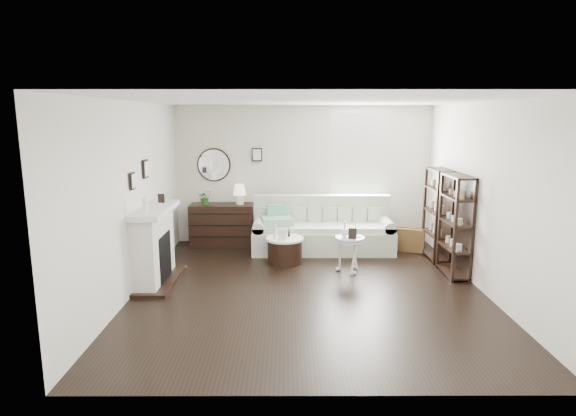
{
  "coord_description": "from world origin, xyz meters",
  "views": [
    {
      "loc": [
        -0.32,
        -6.7,
        2.49
      ],
      "look_at": [
        -0.3,
        0.8,
        1.05
      ],
      "focal_mm": 30.0,
      "sensor_mm": 36.0,
      "label": 1
    }
  ],
  "objects_px": {
    "dresser": "(222,225)",
    "drum_table": "(285,250)",
    "pedestal_table": "(350,240)",
    "sofa": "(322,233)"
  },
  "relations": [
    {
      "from": "dresser",
      "to": "pedestal_table",
      "type": "distance_m",
      "value": 2.83
    },
    {
      "from": "dresser",
      "to": "drum_table",
      "type": "xyz_separation_m",
      "value": [
        1.23,
        -1.2,
        -0.18
      ]
    },
    {
      "from": "pedestal_table",
      "to": "drum_table",
      "type": "bearing_deg",
      "value": 155.73
    },
    {
      "from": "sofa",
      "to": "drum_table",
      "type": "xyz_separation_m",
      "value": [
        -0.7,
        -0.81,
        -0.11
      ]
    },
    {
      "from": "drum_table",
      "to": "pedestal_table",
      "type": "bearing_deg",
      "value": -24.27
    },
    {
      "from": "dresser",
      "to": "drum_table",
      "type": "height_order",
      "value": "dresser"
    },
    {
      "from": "sofa",
      "to": "drum_table",
      "type": "height_order",
      "value": "sofa"
    },
    {
      "from": "pedestal_table",
      "to": "dresser",
      "type": "bearing_deg",
      "value": 143.77
    },
    {
      "from": "sofa",
      "to": "drum_table",
      "type": "distance_m",
      "value": 1.08
    },
    {
      "from": "sofa",
      "to": "dresser",
      "type": "distance_m",
      "value": 1.98
    }
  ]
}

